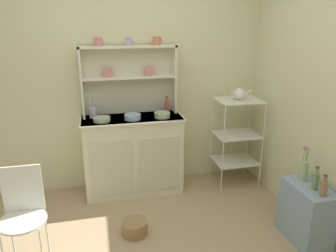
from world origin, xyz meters
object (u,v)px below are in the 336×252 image
hutch_cabinet (133,154)px  porcelain_teapot (239,94)px  bowl_mixing_large (102,119)px  wire_chair (23,209)px  floor_basket (135,228)px  oil_bottle (316,180)px  side_shelf_blue (306,213)px  utensil_jar (93,113)px  bakers_rack (237,132)px  vinegar_bottle (324,188)px  flower_vase (304,168)px  hutch_shelf_unit (129,75)px  jam_bottle (167,106)px  cup_rose_0 (98,42)px

hutch_cabinet → porcelain_teapot: bearing=-3.8°
bowl_mixing_large → wire_chair: bearing=-125.2°
hutch_cabinet → floor_basket: 0.91m
porcelain_teapot → oil_bottle: 1.31m
side_shelf_blue → utensil_jar: utensil_jar is taller
bakers_rack → oil_bottle: bearing=-81.4°
hutch_cabinet → vinegar_bottle: (1.40, -1.38, 0.15)m
bowl_mixing_large → utensil_jar: utensil_jar is taller
bowl_mixing_large → floor_basket: bearing=-73.0°
hutch_cabinet → floor_basket: size_ratio=4.65×
bowl_mixing_large → oil_bottle: (1.72, -1.20, -0.30)m
wire_chair → vinegar_bottle: size_ratio=4.53×
utensil_jar → vinegar_bottle: size_ratio=1.26×
wire_chair → oil_bottle: 2.40m
wire_chair → bowl_mixing_large: 1.21m
wire_chair → floor_basket: 1.01m
bakers_rack → utensil_jar: 1.66m
side_shelf_blue → flower_vase: 0.41m
hutch_shelf_unit → jam_bottle: 0.55m
bakers_rack → porcelain_teapot: size_ratio=4.67×
wire_chair → vinegar_bottle: (2.38, -0.37, 0.10)m
bowl_mixing_large → utensil_jar: bearing=119.8°
hutch_cabinet → floor_basket: hutch_cabinet is taller
bakers_rack → floor_basket: 1.62m
bakers_rack → floor_basket: (-1.32, -0.73, -0.60)m
cup_rose_0 → floor_basket: bearing=-77.5°
hutch_shelf_unit → flower_vase: hutch_shelf_unit is taller
bakers_rack → wire_chair: bakers_rack is taller
cup_rose_0 → utensil_jar: size_ratio=0.40×
bowl_mixing_large → jam_bottle: size_ratio=0.92×
wire_chair → flower_vase: size_ratio=2.54×
oil_bottle → flower_vase: bearing=89.9°
floor_basket → bowl_mixing_large: size_ratio=1.33×
hutch_cabinet → cup_rose_0: cup_rose_0 is taller
side_shelf_blue → utensil_jar: (-1.81, 1.31, 0.69)m
wire_chair → bowl_mixing_large: size_ratio=4.73×
bakers_rack → bowl_mixing_large: size_ratio=5.85×
vinegar_bottle → flower_vase: bearing=89.9°
hutch_shelf_unit → vinegar_bottle: bearing=-47.9°
side_shelf_blue → jam_bottle: bearing=126.9°
side_shelf_blue → oil_bottle: (-0.00, -0.05, 0.36)m
hutch_shelf_unit → cup_rose_0: (-0.31, -0.04, 0.36)m
floor_basket → flower_vase: 1.64m
hutch_shelf_unit → flower_vase: (1.40, -1.27, -0.68)m
floor_basket → cup_rose_0: cup_rose_0 is taller
side_shelf_blue → porcelain_teapot: 1.44m
hutch_shelf_unit → floor_basket: 1.61m
floor_basket → vinegar_bottle: bearing=-20.8°
bowl_mixing_large → flower_vase: size_ratio=0.54×
bakers_rack → wire_chair: bearing=-157.1°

